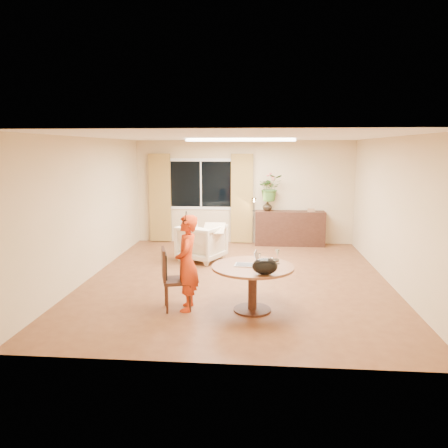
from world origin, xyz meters
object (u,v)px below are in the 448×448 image
Objects in this scene: child at (187,263)px; sideboard at (290,228)px; armchair at (202,242)px; dining_chair at (177,279)px; dining_table at (253,275)px.

child is 0.84× the size of sideboard.
dining_chair is at bearing 115.36° from armchair.
armchair is (-0.02, 2.92, -0.08)m from dining_chair.
dining_table is 4.66m from sideboard.
sideboard is at bearing 79.61° from dining_table.
dining_chair reaches higher than dining_table.
child is at bearing -17.11° from dining_chair.
dining_chair is at bearing -113.15° from sideboard.
child is at bearing -178.68° from dining_table.
dining_table is at bearing 136.55° from armchair.
dining_chair is 0.65× the size of child.
dining_chair is at bearing -95.42° from child.
dining_table is 1.13m from dining_chair.
dining_chair is 1.09× the size of armchair.
dining_table is 1.29× the size of dining_chair.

